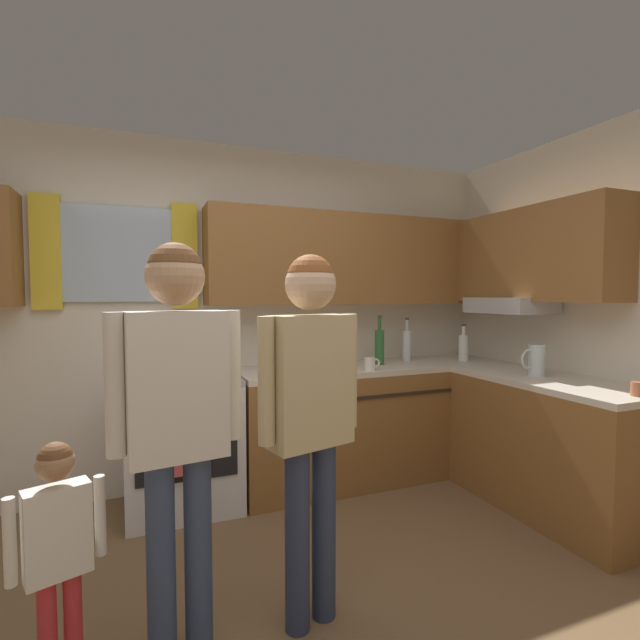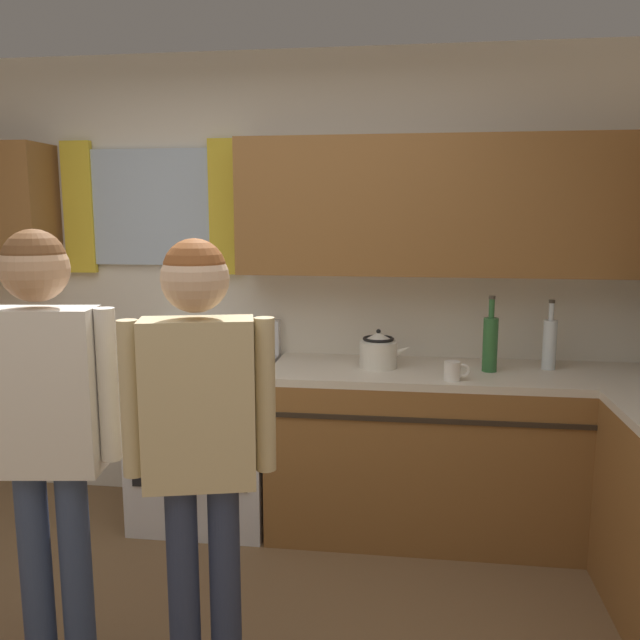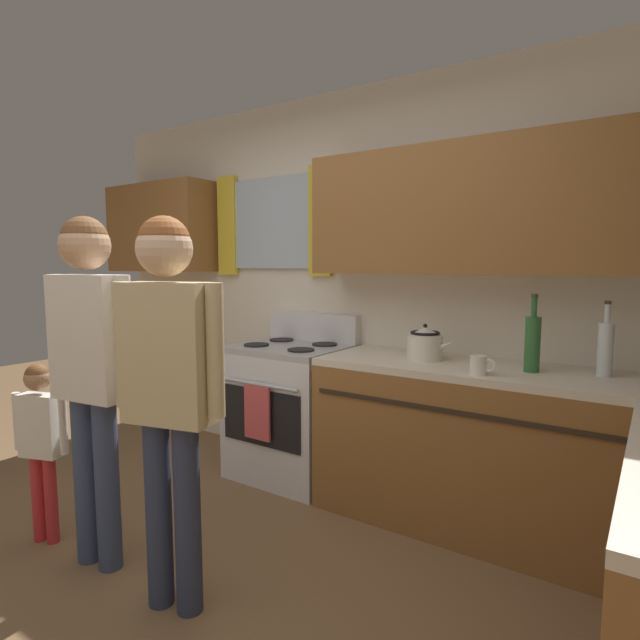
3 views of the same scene
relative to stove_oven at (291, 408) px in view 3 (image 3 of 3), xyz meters
The scene contains 11 objects.
ground_plane 1.64m from the stove_oven, 78.69° to the right, with size 12.00×12.00×0.00m, color brown.
back_wall_unit 1.12m from the stove_oven, 34.85° to the left, with size 4.60×0.42×2.60m.
kitchen_counter_run 1.83m from the stove_oven, 11.55° to the right, with size 2.22×1.94×0.90m.
stove_oven is the anchor object (origin of this frame).
bottle_tall_clear 1.93m from the stove_oven, ahead, with size 0.07×0.07×0.37m.
bottle_wine_green 1.63m from the stove_oven, ahead, with size 0.08×0.08×0.39m.
mug_ceramic_white 1.43m from the stove_oven, ahead, with size 0.13×0.08×0.09m.
stovetop_kettle 1.09m from the stove_oven, ahead, with size 0.27×0.20×0.21m.
adult_holding_child 1.49m from the stove_oven, 95.55° to the right, with size 0.51×0.22×1.66m.
adult_in_plaid 1.54m from the stove_oven, 72.99° to the right, with size 0.49×0.24×1.63m.
small_child 1.51m from the stove_oven, 111.29° to the right, with size 0.30×0.15×0.94m.
Camera 3 is at (1.74, -1.16, 1.44)m, focal length 28.55 mm.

